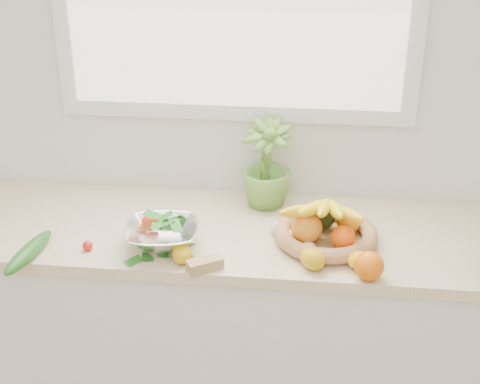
# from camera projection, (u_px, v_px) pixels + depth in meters

# --- Properties ---
(back_wall) EXTENTS (4.50, 0.02, 2.70)m
(back_wall) POSITION_uv_depth(u_px,v_px,m) (236.00, 79.00, 2.42)
(back_wall) COLOR white
(back_wall) RESTS_ON ground
(counter_cabinet) EXTENTS (2.20, 0.58, 0.86)m
(counter_cabinet) POSITION_uv_depth(u_px,v_px,m) (228.00, 335.00, 2.55)
(counter_cabinet) COLOR silver
(counter_cabinet) RESTS_ON ground
(countertop) EXTENTS (2.24, 0.62, 0.04)m
(countertop) POSITION_uv_depth(u_px,v_px,m) (227.00, 232.00, 2.36)
(countertop) COLOR beige
(countertop) RESTS_ON counter_cabinet
(orange_loose) EXTENTS (0.10, 0.10, 0.09)m
(orange_loose) POSITION_uv_depth(u_px,v_px,m) (369.00, 266.00, 2.03)
(orange_loose) COLOR orange
(orange_loose) RESTS_ON countertop
(lemon_a) EXTENTS (0.08, 0.09, 0.06)m
(lemon_a) POSITION_uv_depth(u_px,v_px,m) (182.00, 254.00, 2.13)
(lemon_a) COLOR #DDAB0C
(lemon_a) RESTS_ON countertop
(lemon_b) EXTENTS (0.09, 0.09, 0.06)m
(lemon_b) POSITION_uv_depth(u_px,v_px,m) (358.00, 260.00, 2.10)
(lemon_b) COLOR yellow
(lemon_b) RESTS_ON countertop
(lemon_c) EXTENTS (0.11, 0.11, 0.07)m
(lemon_c) POSITION_uv_depth(u_px,v_px,m) (313.00, 259.00, 2.09)
(lemon_c) COLOR #D29D0B
(lemon_c) RESTS_ON countertop
(apple) EXTENTS (0.08, 0.08, 0.07)m
(apple) POSITION_uv_depth(u_px,v_px,m) (150.00, 224.00, 2.29)
(apple) COLOR red
(apple) RESTS_ON countertop
(ginger) EXTENTS (0.12, 0.10, 0.04)m
(ginger) POSITION_uv_depth(u_px,v_px,m) (205.00, 265.00, 2.09)
(ginger) COLOR tan
(ginger) RESTS_ON countertop
(garlic_a) EXTENTS (0.06, 0.06, 0.05)m
(garlic_a) POSITION_uv_depth(u_px,v_px,m) (278.00, 228.00, 2.29)
(garlic_a) COLOR silver
(garlic_a) RESTS_ON countertop
(garlic_b) EXTENTS (0.06, 0.06, 0.04)m
(garlic_b) POSITION_uv_depth(u_px,v_px,m) (290.00, 237.00, 2.24)
(garlic_b) COLOR white
(garlic_b) RESTS_ON countertop
(garlic_c) EXTENTS (0.05, 0.05, 0.04)m
(garlic_c) POSITION_uv_depth(u_px,v_px,m) (309.00, 248.00, 2.18)
(garlic_c) COLOR white
(garlic_c) RESTS_ON countertop
(cucumber) EXTENTS (0.09, 0.28, 0.05)m
(cucumber) POSITION_uv_depth(u_px,v_px,m) (29.00, 252.00, 2.15)
(cucumber) COLOR #1C5A1A
(cucumber) RESTS_ON countertop
(radish) EXTENTS (0.04, 0.04, 0.03)m
(radish) POSITION_uv_depth(u_px,v_px,m) (88.00, 246.00, 2.20)
(radish) COLOR red
(radish) RESTS_ON countertop
(potted_herb) EXTENTS (0.21, 0.21, 0.34)m
(potted_herb) POSITION_uv_depth(u_px,v_px,m) (266.00, 164.00, 2.44)
(potted_herb) COLOR #629536
(potted_herb) RESTS_ON countertop
(fruit_basket) EXTENTS (0.39, 0.39, 0.18)m
(fruit_basket) POSITION_uv_depth(u_px,v_px,m) (325.00, 228.00, 2.24)
(fruit_basket) COLOR #AB8F4C
(fruit_basket) RESTS_ON countertop
(colander_with_spinach) EXTENTS (0.28, 0.28, 0.13)m
(colander_with_spinach) POSITION_uv_depth(u_px,v_px,m) (162.00, 230.00, 2.20)
(colander_with_spinach) COLOR silver
(colander_with_spinach) RESTS_ON countertop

